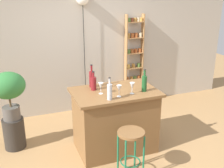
% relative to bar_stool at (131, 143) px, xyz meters
% --- Properties ---
extents(ground, '(12.00, 12.00, 0.00)m').
position_rel_bar_stool_xyz_m(ground, '(0.05, 0.40, -0.49)').
color(ground, '#A37A4C').
extents(back_wall, '(6.40, 0.10, 2.80)m').
position_rel_bar_stool_xyz_m(back_wall, '(0.05, 2.35, 0.91)').
color(back_wall, '#BCB2A3').
rests_on(back_wall, ground).
extents(kitchen_counter, '(1.24, 0.80, 0.95)m').
position_rel_bar_stool_xyz_m(kitchen_counter, '(0.05, 0.70, -0.01)').
color(kitchen_counter, brown).
rests_on(kitchen_counter, ground).
extents(bar_stool, '(0.35, 0.35, 0.65)m').
position_rel_bar_stool_xyz_m(bar_stool, '(0.00, 0.00, 0.00)').
color(bar_stool, '#196642').
rests_on(bar_stool, ground).
extents(spice_shelf, '(0.38, 0.12, 1.88)m').
position_rel_bar_stool_xyz_m(spice_shelf, '(1.07, 2.22, 0.50)').
color(spice_shelf, '#9E7042').
rests_on(spice_shelf, ground).
extents(plant_stool, '(0.32, 0.32, 0.49)m').
position_rel_bar_stool_xyz_m(plant_stool, '(-1.39, 1.27, -0.25)').
color(plant_stool, '#2D2823').
rests_on(plant_stool, ground).
extents(potted_plant, '(0.50, 0.45, 0.74)m').
position_rel_bar_stool_xyz_m(potted_plant, '(-1.39, 1.27, 0.48)').
color(potted_plant, '#514C47').
rests_on(potted_plant, plant_stool).
extents(bottle_soda_blue, '(0.07, 0.07, 0.33)m').
position_rel_bar_stool_xyz_m(bottle_soda_blue, '(0.44, 0.54, 0.58)').
color(bottle_soda_blue, '#194C23').
rests_on(bottle_soda_blue, kitchen_counter).
extents(bottle_spirits_clear, '(0.08, 0.08, 0.35)m').
position_rel_bar_stool_xyz_m(bottle_spirits_clear, '(-0.21, 0.98, 0.59)').
color(bottle_spirits_clear, maroon).
rests_on(bottle_spirits_clear, kitchen_counter).
extents(bottle_olive_oil, '(0.07, 0.07, 0.31)m').
position_rel_bar_stool_xyz_m(bottle_olive_oil, '(-0.13, 0.42, 0.58)').
color(bottle_olive_oil, '#B2B2B7').
rests_on(bottle_olive_oil, kitchen_counter).
extents(bottle_wine_red, '(0.08, 0.08, 0.28)m').
position_rel_bar_stool_xyz_m(bottle_wine_red, '(-0.22, 0.85, 0.56)').
color(bottle_wine_red, maroon).
rests_on(bottle_wine_red, kitchen_counter).
extents(wine_glass_left, '(0.07, 0.07, 0.16)m').
position_rel_bar_stool_xyz_m(wine_glass_left, '(0.24, 0.52, 0.57)').
color(wine_glass_left, silver).
rests_on(wine_glass_left, kitchen_counter).
extents(wine_glass_center, '(0.07, 0.07, 0.16)m').
position_rel_bar_stool_xyz_m(wine_glass_center, '(-0.17, 0.67, 0.57)').
color(wine_glass_center, silver).
rests_on(wine_glass_center, kitchen_counter).
extents(wine_glass_right, '(0.07, 0.07, 0.16)m').
position_rel_bar_stool_xyz_m(wine_glass_right, '(0.03, 0.48, 0.57)').
color(wine_glass_right, silver).
rests_on(wine_glass_right, kitchen_counter).
extents(pendant_globe_light, '(0.23, 0.23, 2.29)m').
position_rel_bar_stool_xyz_m(pendant_globe_light, '(0.03, 2.24, 1.66)').
color(pendant_globe_light, black).
rests_on(pendant_globe_light, ground).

